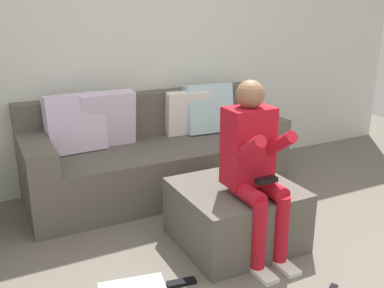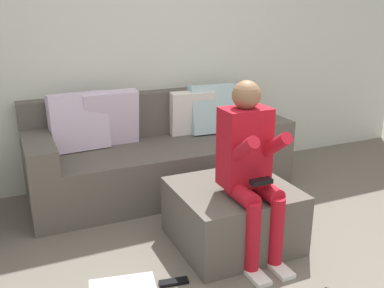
{
  "view_description": "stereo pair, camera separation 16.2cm",
  "coord_description": "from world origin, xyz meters",
  "views": [
    {
      "loc": [
        -1.45,
        -1.5,
        1.62
      ],
      "look_at": [
        -0.01,
        1.34,
        0.59
      ],
      "focal_mm": 40.71,
      "sensor_mm": 36.0,
      "label": 1
    },
    {
      "loc": [
        -1.31,
        -1.57,
        1.62
      ],
      "look_at": [
        -0.01,
        1.34,
        0.59
      ],
      "focal_mm": 40.71,
      "sensor_mm": 36.0,
      "label": 2
    }
  ],
  "objects": [
    {
      "name": "ottoman",
      "position": [
        0.07,
        0.82,
        0.21
      ],
      "size": [
        0.79,
        0.74,
        0.42
      ],
      "primitive_type": "cube",
      "color": "#59544C",
      "rests_on": "ground_plane"
    },
    {
      "name": "person_seated",
      "position": [
        0.09,
        0.66,
        0.67
      ],
      "size": [
        0.31,
        0.56,
        1.17
      ],
      "color": "red",
      "rests_on": "ground_plane"
    },
    {
      "name": "remote_by_storage_bin",
      "position": [
        -0.49,
        0.54,
        0.01
      ],
      "size": [
        0.18,
        0.08,
        0.02
      ],
      "primitive_type": "cube",
      "rotation": [
        0.0,
        0.0,
        -0.16
      ],
      "color": "black",
      "rests_on": "ground_plane"
    },
    {
      "name": "wall_back",
      "position": [
        0.0,
        2.34,
        1.25
      ],
      "size": [
        6.11,
        0.1,
        2.5
      ],
      "primitive_type": "cube",
      "color": "silver",
      "rests_on": "ground_plane"
    },
    {
      "name": "couch_sectional",
      "position": [
        -0.09,
        1.92,
        0.34
      ],
      "size": [
        2.24,
        0.85,
        0.93
      ],
      "color": "#59544C",
      "rests_on": "ground_plane"
    }
  ]
}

